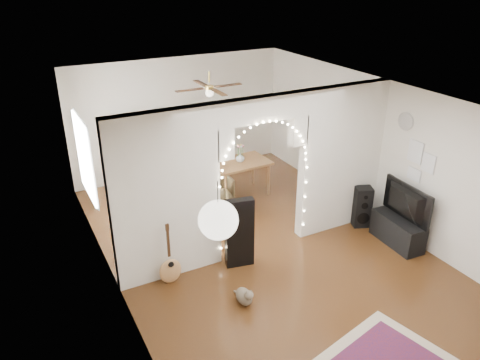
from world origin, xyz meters
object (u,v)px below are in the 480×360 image
floor_speaker (362,207)px  dining_chair_left (215,205)px  acoustic_guitar (170,262)px  bookcase (151,149)px  media_console (398,231)px  dining_chair_right (216,189)px  dining_table (240,165)px

floor_speaker → dining_chair_left: (-2.29, 1.61, -0.15)m
acoustic_guitar → bookcase: 3.89m
acoustic_guitar → media_console: acoustic_guitar is taller
dining_chair_left → acoustic_guitar: bearing=-112.0°
media_console → bookcase: (-3.00, 4.54, 0.53)m
media_console → dining_chair_right: bearing=128.9°
media_console → dining_chair_right: dining_chair_right is taller
floor_speaker → dining_chair_right: (-2.00, 2.17, -0.12)m
media_console → dining_table: 3.43m
floor_speaker → dining_chair_left: bearing=167.8°
dining_table → dining_chair_left: size_ratio=2.28×
floor_speaker → dining_table: floor_speaker is taller
bookcase → dining_table: bookcase is taller
dining_chair_right → floor_speaker: bearing=-45.2°
acoustic_guitar → dining_chair_left: acoustic_guitar is taller
bookcase → dining_table: bearing=-46.9°
bookcase → dining_chair_right: (0.85, -1.58, -0.51)m
floor_speaker → media_console: size_ratio=0.79×
dining_chair_left → dining_chair_right: dining_chair_right is taller
acoustic_guitar → dining_chair_right: (1.80, 2.17, -0.11)m
media_console → dining_chair_right: size_ratio=1.65×
floor_speaker → media_console: (0.14, -0.79, -0.14)m
acoustic_guitar → dining_chair_left: 2.21m
acoustic_guitar → dining_table: (2.40, 2.24, 0.29)m
media_console → acoustic_guitar: bearing=171.7°
bookcase → dining_chair_left: bookcase is taller
dining_table → dining_chair_left: dining_table is taller
acoustic_guitar → dining_chair_right: size_ratio=1.47×
acoustic_guitar → media_console: bearing=-13.4°
floor_speaker → dining_chair_left: 2.80m
acoustic_guitar → floor_speaker: 3.80m
media_console → bookcase: 5.47m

